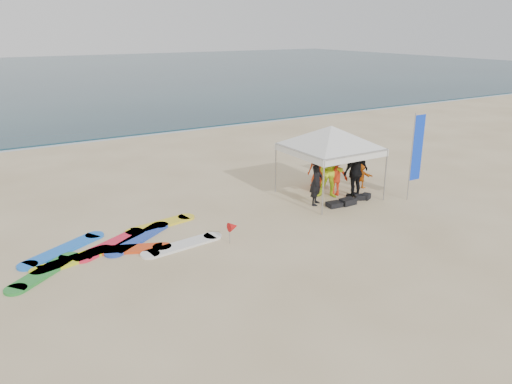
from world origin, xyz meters
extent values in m
plane|color=beige|center=(0.00, 0.00, 0.00)|extent=(120.00, 120.00, 0.00)
cube|color=#0C2633|center=(0.00, 60.00, 0.04)|extent=(160.00, 84.00, 0.08)
cube|color=silver|center=(0.00, 18.20, 0.00)|extent=(160.00, 1.20, 0.01)
imported|color=black|center=(3.77, 3.40, 0.87)|extent=(0.75, 0.73, 1.74)
imported|color=#D9F722|center=(4.68, 3.74, 0.96)|extent=(1.19, 1.16, 1.93)
imported|color=red|center=(5.01, 3.83, 0.78)|extent=(1.13, 0.86, 1.55)
imported|color=black|center=(5.48, 3.28, 0.97)|extent=(1.16, 0.53, 1.94)
imported|color=red|center=(5.09, 4.96, 0.84)|extent=(0.85, 0.59, 1.67)
imported|color=orange|center=(6.49, 4.02, 0.48)|extent=(0.50, 0.94, 0.97)
cylinder|color=#A5A5A8|center=(3.32, 5.29, 0.94)|extent=(0.05, 0.05, 1.89)
cylinder|color=#A5A5A8|center=(6.15, 5.29, 0.94)|extent=(0.05, 0.05, 1.89)
cylinder|color=#A5A5A8|center=(3.32, 2.46, 0.94)|extent=(0.05, 0.05, 1.89)
cylinder|color=#A5A5A8|center=(6.15, 2.46, 0.94)|extent=(0.05, 0.05, 1.89)
cube|color=white|center=(4.73, 2.46, 1.77)|extent=(2.93, 0.02, 0.24)
cube|color=white|center=(4.73, 5.29, 1.77)|extent=(2.93, 0.02, 0.24)
cube|color=white|center=(3.32, 3.87, 1.77)|extent=(0.02, 2.93, 0.24)
cube|color=white|center=(6.15, 3.87, 1.77)|extent=(0.02, 2.93, 0.24)
pyramid|color=white|center=(4.73, 3.87, 2.64)|extent=(4.01, 4.01, 0.76)
cylinder|color=#A5A5A8|center=(6.93, 2.05, 1.58)|extent=(0.04, 0.04, 3.17)
cube|color=blue|center=(7.20, 2.05, 1.90)|extent=(0.50, 0.03, 2.35)
cylinder|color=#A5A5A8|center=(-0.42, 2.04, 0.30)|extent=(0.02, 0.02, 0.60)
cone|color=red|center=(-0.30, 2.04, 0.50)|extent=(0.28, 0.28, 0.28)
cube|color=black|center=(4.73, 2.78, 0.11)|extent=(0.57, 0.38, 0.22)
cube|color=black|center=(5.51, 2.93, 0.09)|extent=(0.55, 0.47, 0.18)
cube|color=black|center=(4.18, 2.86, 0.08)|extent=(0.54, 0.45, 0.16)
cube|color=black|center=(5.68, 2.87, 0.10)|extent=(0.44, 0.39, 0.20)
cube|color=#F11C3B|center=(-3.44, 3.66, 0.04)|extent=(2.05, 1.43, 0.07)
cube|color=#D0DE17|center=(-4.59, 3.21, 0.04)|extent=(1.88, 0.96, 0.07)
cube|color=blue|center=(-4.68, 4.03, 0.04)|extent=(2.28, 1.57, 0.07)
cube|color=#268C32|center=(-5.38, 2.86, 0.04)|extent=(1.80, 1.59, 0.07)
cube|color=#E53F13|center=(-3.03, 3.07, 0.04)|extent=(1.79, 1.17, 0.07)
cube|color=yellow|center=(-1.64, 4.38, 0.04)|extent=(1.95, 0.83, 0.07)
cube|color=white|center=(-1.68, 2.56, 0.04)|extent=(2.09, 0.76, 0.07)
cube|color=#2243B5|center=(-2.62, 3.68, 0.04)|extent=(2.12, 1.67, 0.07)
camera|label=1|loc=(-6.70, -9.72, 6.03)|focal=35.00mm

